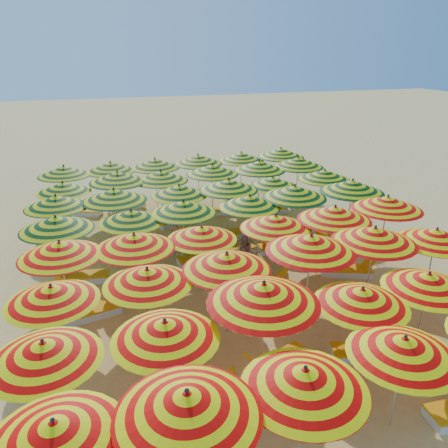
{
  "coord_description": "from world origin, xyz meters",
  "views": [
    {
      "loc": [
        -4.26,
        -12.45,
        7.06
      ],
      "look_at": [
        0.0,
        0.5,
        1.6
      ],
      "focal_mm": 35.0,
      "sensor_mm": 36.0,
      "label": 1
    }
  ],
  "objects_px": {
    "umbrella_1": "(187,404)",
    "umbrella_29": "(352,186)",
    "lounger_4": "(277,364)",
    "lounger_17": "(176,221)",
    "umbrella_39": "(212,169)",
    "lounger_10": "(81,277)",
    "umbrella_23": "(387,203)",
    "lounger_7": "(88,313)",
    "umbrella_27": "(250,201)",
    "lounger_22": "(126,207)",
    "lounger_6": "(347,301)",
    "lounger_9": "(348,270)",
    "umbrella_13": "(147,277)",
    "umbrella_17": "(436,236)",
    "umbrella_42": "(64,171)",
    "lounger_11": "(203,258)",
    "umbrella_10": "(428,281)",
    "lounger_20": "(303,202)",
    "umbrella_9": "(362,297)",
    "umbrella_18": "(60,249)",
    "umbrella_2": "(305,379)",
    "umbrella_37": "(118,177)",
    "umbrella_45": "(198,159)",
    "lounger_21": "(82,212)",
    "umbrella_44": "(155,163)",
    "lounger_14": "(333,239)",
    "lounger_15": "(192,232)",
    "umbrella_0": "(55,432)",
    "umbrella_16": "(375,235)",
    "lounger_18": "(224,210)",
    "umbrella_30": "(56,202)",
    "umbrella_38": "(161,176)",
    "umbrella_40": "(259,166)",
    "umbrella_47": "(281,153)",
    "lounger_16": "(243,232)",
    "umbrella_6": "(44,351)",
    "umbrella_36": "(63,187)",
    "umbrella_12": "(52,294)",
    "umbrella_20": "(202,233)",
    "umbrella_32": "(179,190)",
    "umbrella_21": "(276,222)",
    "umbrella_15": "(311,244)",
    "umbrella_3": "(404,347)",
    "lounger_2": "(90,425)",
    "lounger_12": "(233,252)",
    "umbrella_33": "(229,185)",
    "umbrella_41": "(298,162)",
    "lounger_8": "(261,282)",
    "umbrella_28": "(295,192)",
    "umbrella_8": "(264,293)",
    "umbrella_46": "(241,157)"
  },
  "relations": [
    {
      "from": "umbrella_13",
      "to": "umbrella_17",
      "type": "height_order",
      "value": "umbrella_17"
    },
    {
      "from": "umbrella_13",
      "to": "umbrella_15",
      "type": "xyz_separation_m",
      "value": [
        4.37,
        0.03,
        0.23
      ]
    },
    {
      "from": "umbrella_42",
      "to": "lounger_12",
      "type": "height_order",
      "value": "umbrella_42"
    },
    {
      "from": "umbrella_45",
      "to": "lounger_21",
      "type": "xyz_separation_m",
      "value": [
        -5.57,
        0.01,
        -2.02
      ]
    },
    {
      "from": "umbrella_2",
      "to": "umbrella_37",
      "type": "height_order",
      "value": "umbrella_37"
    },
    {
      "from": "lounger_6",
      "to": "lounger_9",
      "type": "distance_m",
      "value": 2.0
    },
    {
      "from": "umbrella_33",
      "to": "umbrella_41",
      "type": "distance_m",
      "value": 4.84
    },
    {
      "from": "umbrella_1",
      "to": "umbrella_12",
      "type": "height_order",
      "value": "umbrella_1"
    },
    {
      "from": "umbrella_36",
      "to": "lounger_17",
      "type": "relative_size",
      "value": 1.41
    },
    {
      "from": "umbrella_30",
      "to": "umbrella_38",
      "type": "bearing_deg",
      "value": 26.17
    },
    {
      "from": "umbrella_41",
      "to": "umbrella_46",
      "type": "bearing_deg",
      "value": 132.62
    },
    {
      "from": "umbrella_8",
      "to": "umbrella_32",
      "type": "xyz_separation_m",
      "value": [
        0.07,
        8.4,
        -0.23
      ]
    },
    {
      "from": "umbrella_32",
      "to": "lounger_6",
      "type": "distance_m",
      "value": 7.51
    },
    {
      "from": "umbrella_32",
      "to": "lounger_9",
      "type": "distance_m",
      "value": 6.86
    },
    {
      "from": "lounger_4",
      "to": "umbrella_20",
      "type": "bearing_deg",
      "value": -98.57
    },
    {
      "from": "lounger_4",
      "to": "lounger_17",
      "type": "height_order",
      "value": "same"
    },
    {
      "from": "lounger_10",
      "to": "umbrella_29",
      "type": "bearing_deg",
      "value": -169.62
    },
    {
      "from": "umbrella_9",
      "to": "umbrella_27",
      "type": "height_order",
      "value": "umbrella_27"
    },
    {
      "from": "umbrella_23",
      "to": "umbrella_46",
      "type": "xyz_separation_m",
      "value": [
        -2.16,
        8.43,
        -0.11
      ]
    },
    {
      "from": "lounger_8",
      "to": "umbrella_28",
      "type": "bearing_deg",
      "value": 70.93
    },
    {
      "from": "umbrella_18",
      "to": "umbrella_23",
      "type": "xyz_separation_m",
      "value": [
        10.5,
        0.16,
        0.13
      ]
    },
    {
      "from": "umbrella_1",
      "to": "umbrella_29",
      "type": "distance_m",
      "value": 12.05
    },
    {
      "from": "umbrella_9",
      "to": "lounger_4",
      "type": "relative_size",
      "value": 1.28
    },
    {
      "from": "umbrella_6",
      "to": "umbrella_36",
      "type": "height_order",
      "value": "umbrella_36"
    },
    {
      "from": "umbrella_20",
      "to": "lounger_9",
      "type": "distance_m",
      "value": 5.27
    },
    {
      "from": "umbrella_17",
      "to": "umbrella_45",
      "type": "xyz_separation_m",
      "value": [
        -4.22,
        10.8,
        0.13
      ]
    },
    {
      "from": "lounger_17",
      "to": "umbrella_30",
      "type": "bearing_deg",
      "value": 2.42
    },
    {
      "from": "umbrella_1",
      "to": "lounger_15",
      "type": "distance_m",
      "value": 11.48
    },
    {
      "from": "lounger_18",
      "to": "umbrella_16",
      "type": "bearing_deg",
      "value": -75.81
    },
    {
      "from": "lounger_11",
      "to": "lounger_20",
      "type": "bearing_deg",
      "value": 33.01
    },
    {
      "from": "lounger_10",
      "to": "umbrella_15",
      "type": "bearing_deg",
      "value": 155.63
    },
    {
      "from": "umbrella_27",
      "to": "umbrella_44",
      "type": "distance_m",
      "value": 6.71
    },
    {
      "from": "umbrella_16",
      "to": "lounger_18",
      "type": "relative_size",
      "value": 1.43
    },
    {
      "from": "umbrella_23",
      "to": "lounger_7",
      "type": "relative_size",
      "value": 1.59
    },
    {
      "from": "umbrella_12",
      "to": "umbrella_20",
      "type": "relative_size",
      "value": 0.99
    },
    {
      "from": "umbrella_0",
      "to": "lounger_7",
      "type": "height_order",
      "value": "umbrella_0"
    },
    {
      "from": "umbrella_47",
      "to": "lounger_16",
      "type": "relative_size",
      "value": 1.66
    },
    {
      "from": "umbrella_47",
      "to": "lounger_14",
      "type": "relative_size",
      "value": 1.63
    },
    {
      "from": "umbrella_21",
      "to": "umbrella_23",
      "type": "height_order",
      "value": "umbrella_23"
    },
    {
      "from": "umbrella_27",
      "to": "lounger_22",
      "type": "distance_m",
      "value": 7.53
    },
    {
      "from": "umbrella_44",
      "to": "lounger_14",
      "type": "bearing_deg",
      "value": -47.78
    },
    {
      "from": "umbrella_39",
      "to": "lounger_10",
      "type": "distance_m",
      "value": 7.63
    },
    {
      "from": "umbrella_13",
      "to": "lounger_8",
      "type": "xyz_separation_m",
      "value": [
        3.82,
        2.0,
        -1.87
      ]
    },
    {
      "from": "umbrella_29",
      "to": "lounger_11",
      "type": "distance_m",
      "value": 6.27
    },
    {
      "from": "umbrella_42",
      "to": "lounger_17",
      "type": "xyz_separation_m",
      "value": [
        4.37,
        -2.42,
        -1.99
      ]
    },
    {
      "from": "lounger_14",
      "to": "umbrella_40",
      "type": "bearing_deg",
      "value": -91.39
    },
    {
      "from": "lounger_11",
      "to": "umbrella_10",
      "type": "bearing_deg",
      "value": -61.76
    },
    {
      "from": "umbrella_0",
      "to": "umbrella_17",
      "type": "bearing_deg",
      "value": 20.64
    },
    {
      "from": "lounger_18",
      "to": "lounger_12",
      "type": "bearing_deg",
      "value": -100.45
    },
    {
      "from": "umbrella_3",
      "to": "lounger_2",
      "type": "bearing_deg",
      "value": 162.93
    }
  ]
}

